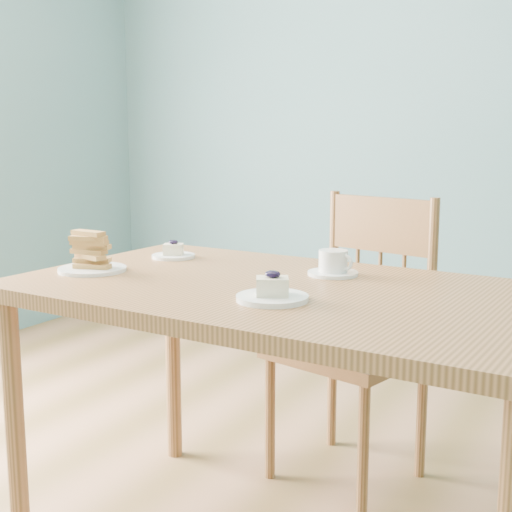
% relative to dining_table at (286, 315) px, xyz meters
% --- Properties ---
extents(room, '(5.01, 5.01, 2.71)m').
position_rel_dining_table_xyz_m(room, '(0.03, -0.10, 0.65)').
color(room, '#A16E4B').
rests_on(room, ground).
extents(dining_table, '(1.50, 0.90, 0.78)m').
position_rel_dining_table_xyz_m(dining_table, '(0.00, 0.00, 0.00)').
color(dining_table, '#9A643A').
rests_on(dining_table, ground).
extents(dining_chair, '(0.53, 0.51, 0.97)m').
position_rel_dining_table_xyz_m(dining_chair, '(-0.03, 0.58, -0.21)').
color(dining_chair, '#9A643A').
rests_on(dining_chair, ground).
extents(cheesecake_plate_near, '(0.18, 0.18, 0.07)m').
position_rel_dining_table_xyz_m(cheesecake_plate_near, '(0.04, -0.16, 0.10)').
color(cheesecake_plate_near, white).
rests_on(cheesecake_plate_near, dining_table).
extents(cheesecake_plate_far, '(0.14, 0.14, 0.06)m').
position_rel_dining_table_xyz_m(cheesecake_plate_far, '(-0.51, 0.21, 0.09)').
color(cheesecake_plate_far, white).
rests_on(cheesecake_plate_far, dining_table).
extents(coffee_cup, '(0.14, 0.14, 0.07)m').
position_rel_dining_table_xyz_m(coffee_cup, '(0.05, 0.20, 0.11)').
color(coffee_cup, white).
rests_on(coffee_cup, dining_table).
extents(biscotti_plate, '(0.20, 0.20, 0.12)m').
position_rel_dining_table_xyz_m(biscotti_plate, '(-0.59, -0.09, 0.12)').
color(biscotti_plate, white).
rests_on(biscotti_plate, dining_table).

